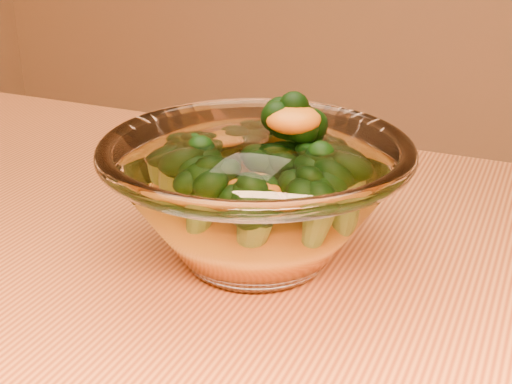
% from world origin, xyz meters
% --- Properties ---
extents(glass_bowl, '(0.23, 0.23, 0.10)m').
position_xyz_m(glass_bowl, '(-0.07, 0.10, 0.80)').
color(glass_bowl, white).
rests_on(glass_bowl, table).
extents(cheese_sauce, '(0.13, 0.13, 0.04)m').
position_xyz_m(cheese_sauce, '(-0.07, 0.10, 0.78)').
color(cheese_sauce, orange).
rests_on(cheese_sauce, glass_bowl).
extents(broccoli_heap, '(0.15, 0.15, 0.09)m').
position_xyz_m(broccoli_heap, '(-0.07, 0.11, 0.82)').
color(broccoli_heap, black).
rests_on(broccoli_heap, cheese_sauce).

